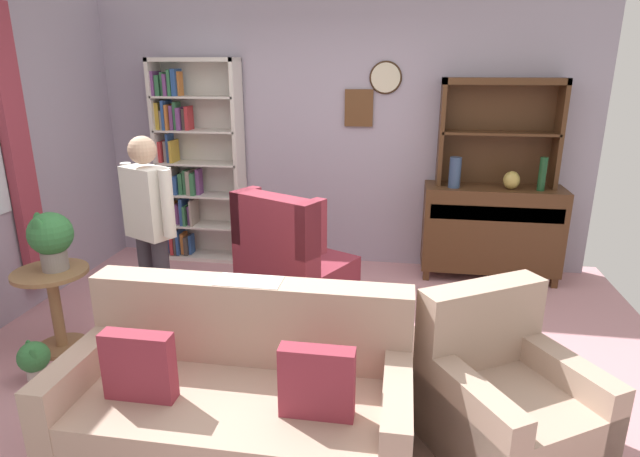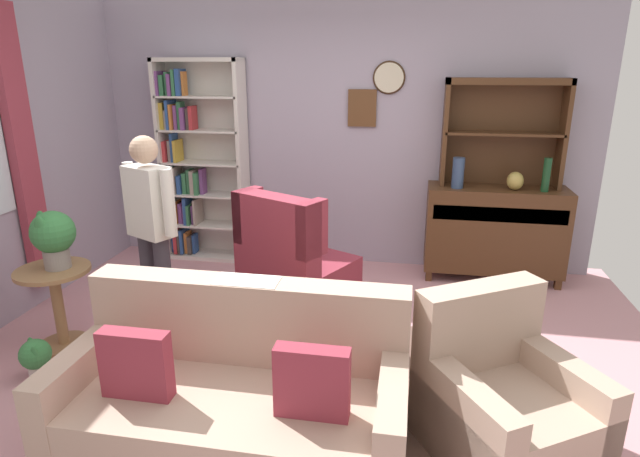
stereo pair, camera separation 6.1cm
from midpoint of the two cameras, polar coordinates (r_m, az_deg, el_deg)
The scene contains 18 objects.
ground_plane at distance 3.86m, azimuth -2.47°, elevation -14.57°, with size 5.40×4.60×0.02m, color #C68C93.
wall_back at distance 5.41m, azimuth 1.97°, elevation 10.77°, with size 5.00×0.09×2.80m.
area_rug at distance 3.57m, azimuth -0.19°, elevation -17.20°, with size 2.38×1.96×0.01m, color brown.
bookshelf at distance 5.68m, azimuth -14.01°, elevation 6.82°, with size 0.90×0.30×2.10m.
sideboard at distance 5.35m, azimuth 17.84°, elevation 0.05°, with size 1.30×0.45×0.92m.
sideboard_hutch at distance 5.25m, azimuth 18.75°, elevation 11.40°, with size 1.10×0.26×1.00m.
vase_tall at distance 5.09m, azimuth 14.19°, elevation 5.96°, with size 0.11×0.11×0.29m, color #33476B.
vase_round at distance 5.19m, azimuth 19.87°, elevation 4.99°, with size 0.15×0.15×0.17m, color tan.
bottle_wine at distance 5.21m, azimuth 22.81°, elevation 5.50°, with size 0.07×0.07×0.31m, color #194223.
couch_floral at distance 2.97m, azimuth -9.43°, elevation -18.25°, with size 1.80×0.86×0.90m.
armchair_floral at distance 3.13m, azimuth 19.01°, elevation -17.53°, with size 1.05×1.06×0.88m.
wingback_chair at distance 4.47m, azimuth -3.52°, elevation -4.25°, with size 1.06×1.07×1.05m.
plant_stand at distance 4.32m, azimuth -27.34°, elevation -7.04°, with size 0.52×0.52×0.63m.
potted_plant_large at distance 4.16m, azimuth -27.77°, elevation -0.82°, with size 0.31×0.31×0.42m.
potted_plant_small at distance 4.07m, azimuth -29.16°, elevation -12.34°, with size 0.20×0.20×0.28m.
person_reading at distance 4.04m, azimuth -18.49°, elevation 0.36°, with size 0.50×0.33×1.56m.
coffee_table at distance 3.68m, azimuth -2.12°, elevation -9.69°, with size 0.80×0.50×0.42m.
book_stack at distance 3.61m, azimuth -2.66°, elevation -8.24°, with size 0.19×0.15×0.10m.
Camera 1 is at (0.65, -3.20, 2.04)m, focal length 29.30 mm.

